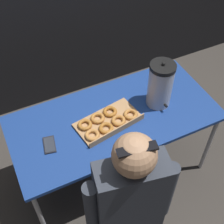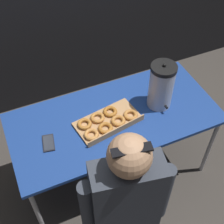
# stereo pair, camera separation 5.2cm
# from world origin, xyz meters

# --- Properties ---
(ground_plane) EXTENTS (12.00, 12.00, 0.00)m
(ground_plane) POSITION_xyz_m (0.00, 0.00, 0.00)
(ground_plane) COLOR #3D3833
(folding_table) EXTENTS (1.49, 0.70, 0.70)m
(folding_table) POSITION_xyz_m (0.00, 0.00, 0.66)
(folding_table) COLOR navy
(folding_table) RESTS_ON ground
(donut_box) EXTENTS (0.48, 0.31, 0.05)m
(donut_box) POSITION_xyz_m (-0.07, -0.04, 0.72)
(donut_box) COLOR tan
(donut_box) RESTS_ON folding_table
(coffee_urn) EXTENTS (0.18, 0.20, 0.37)m
(coffee_urn) POSITION_xyz_m (0.35, -0.01, 0.88)
(coffee_urn) COLOR #B7B7BC
(coffee_urn) RESTS_ON folding_table
(cell_phone) EXTENTS (0.10, 0.15, 0.01)m
(cell_phone) POSITION_xyz_m (-0.49, -0.04, 0.71)
(cell_phone) COLOR black
(cell_phone) RESTS_ON folding_table
(person_seated) EXTENTS (0.52, 0.27, 1.28)m
(person_seated) POSITION_xyz_m (-0.20, -0.62, 0.62)
(person_seated) COLOR #33332D
(person_seated) RESTS_ON ground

